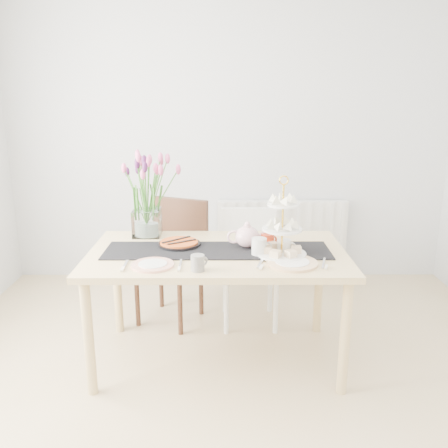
{
  "coord_description": "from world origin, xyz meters",
  "views": [
    {
      "loc": [
        -0.05,
        -2.06,
        1.7
      ],
      "look_at": [
        -0.04,
        0.69,
        0.94
      ],
      "focal_mm": 38.0,
      "sensor_mm": 36.0,
      "label": 1
    }
  ],
  "objects_px": {
    "plate_right": "(292,263)",
    "plate_left": "(153,265)",
    "chair_brown": "(174,250)",
    "cream_jug": "(284,246)",
    "mug_orange": "(267,241)",
    "dining_table": "(217,263)",
    "chair_white": "(249,257)",
    "radiator": "(282,232)",
    "mug_grey": "(198,263)",
    "tart_tin": "(179,244)",
    "tulip_vase": "(145,183)",
    "teapot": "(247,237)",
    "cake_stand": "(282,236)",
    "mug_white": "(259,247)"
  },
  "relations": [
    {
      "from": "plate_right",
      "to": "plate_left",
      "type": "bearing_deg",
      "value": -178.0
    },
    {
      "from": "chair_brown",
      "to": "cream_jug",
      "type": "distance_m",
      "value": 1.04
    },
    {
      "from": "chair_brown",
      "to": "mug_orange",
      "type": "bearing_deg",
      "value": -20.03
    },
    {
      "from": "dining_table",
      "to": "chair_white",
      "type": "xyz_separation_m",
      "value": [
        0.23,
        0.6,
        -0.18
      ]
    },
    {
      "from": "plate_left",
      "to": "radiator",
      "type": "bearing_deg",
      "value": 60.92
    },
    {
      "from": "radiator",
      "to": "mug_grey",
      "type": "distance_m",
      "value": 1.95
    },
    {
      "from": "chair_white",
      "to": "plate_left",
      "type": "relative_size",
      "value": 3.51
    },
    {
      "from": "tart_tin",
      "to": "mug_grey",
      "type": "relative_size",
      "value": 2.99
    },
    {
      "from": "tulip_vase",
      "to": "cream_jug",
      "type": "bearing_deg",
      "value": -22.82
    },
    {
      "from": "chair_brown",
      "to": "teapot",
      "type": "bearing_deg",
      "value": -25.49
    },
    {
      "from": "cake_stand",
      "to": "mug_orange",
      "type": "distance_m",
      "value": 0.17
    },
    {
      "from": "radiator",
      "to": "dining_table",
      "type": "xyz_separation_m",
      "value": [
        -0.59,
        -1.45,
        0.22
      ]
    },
    {
      "from": "cream_jug",
      "to": "chair_brown",
      "type": "bearing_deg",
      "value": 153.4
    },
    {
      "from": "radiator",
      "to": "mug_grey",
      "type": "bearing_deg",
      "value": -111.11
    },
    {
      "from": "chair_brown",
      "to": "tulip_vase",
      "type": "relative_size",
      "value": 1.37
    },
    {
      "from": "cream_jug",
      "to": "chair_white",
      "type": "bearing_deg",
      "value": 121.06
    },
    {
      "from": "cream_jug",
      "to": "mug_grey",
      "type": "relative_size",
      "value": 0.94
    },
    {
      "from": "chair_white",
      "to": "plate_left",
      "type": "xyz_separation_m",
      "value": [
        -0.6,
        -0.87,
        0.26
      ]
    },
    {
      "from": "dining_table",
      "to": "tart_tin",
      "type": "distance_m",
      "value": 0.28
    },
    {
      "from": "mug_orange",
      "to": "plate_right",
      "type": "height_order",
      "value": "mug_orange"
    },
    {
      "from": "radiator",
      "to": "chair_brown",
      "type": "xyz_separation_m",
      "value": [
        -0.92,
        -0.8,
        0.09
      ]
    },
    {
      "from": "cake_stand",
      "to": "cream_jug",
      "type": "height_order",
      "value": "cake_stand"
    },
    {
      "from": "dining_table",
      "to": "chair_brown",
      "type": "bearing_deg",
      "value": 117.76
    },
    {
      "from": "tulip_vase",
      "to": "radiator",
      "type": "bearing_deg",
      "value": 45.91
    },
    {
      "from": "chair_white",
      "to": "plate_left",
      "type": "height_order",
      "value": "chair_white"
    },
    {
      "from": "mug_white",
      "to": "mug_grey",
      "type": "bearing_deg",
      "value": -153.25
    },
    {
      "from": "mug_white",
      "to": "plate_right",
      "type": "height_order",
      "value": "mug_white"
    },
    {
      "from": "chair_white",
      "to": "cake_stand",
      "type": "bearing_deg",
      "value": -78.57
    },
    {
      "from": "tulip_vase",
      "to": "mug_white",
      "type": "bearing_deg",
      "value": -29.82
    },
    {
      "from": "mug_white",
      "to": "plate_right",
      "type": "xyz_separation_m",
      "value": [
        0.18,
        -0.15,
        -0.05
      ]
    },
    {
      "from": "cake_stand",
      "to": "cream_jug",
      "type": "distance_m",
      "value": 0.1
    },
    {
      "from": "mug_grey",
      "to": "mug_white",
      "type": "height_order",
      "value": "mug_white"
    },
    {
      "from": "tart_tin",
      "to": "mug_grey",
      "type": "height_order",
      "value": "mug_grey"
    },
    {
      "from": "chair_white",
      "to": "tart_tin",
      "type": "xyz_separation_m",
      "value": [
        -0.48,
        -0.51,
        0.27
      ]
    },
    {
      "from": "radiator",
      "to": "chair_brown",
      "type": "height_order",
      "value": "chair_brown"
    },
    {
      "from": "cream_jug",
      "to": "tulip_vase",
      "type": "bearing_deg",
      "value": 172.86
    },
    {
      "from": "chair_white",
      "to": "teapot",
      "type": "relative_size",
      "value": 3.54
    },
    {
      "from": "dining_table",
      "to": "tulip_vase",
      "type": "height_order",
      "value": "tulip_vase"
    },
    {
      "from": "chair_white",
      "to": "mug_orange",
      "type": "bearing_deg",
      "value": -82.69
    },
    {
      "from": "mug_white",
      "to": "plate_right",
      "type": "relative_size",
      "value": 0.37
    },
    {
      "from": "dining_table",
      "to": "plate_right",
      "type": "distance_m",
      "value": 0.5
    },
    {
      "from": "tulip_vase",
      "to": "mug_white",
      "type": "xyz_separation_m",
      "value": [
        0.74,
        -0.42,
        -0.32
      ]
    },
    {
      "from": "tulip_vase",
      "to": "cake_stand",
      "type": "distance_m",
      "value": 1.01
    },
    {
      "from": "dining_table",
      "to": "chair_white",
      "type": "relative_size",
      "value": 1.87
    },
    {
      "from": "radiator",
      "to": "teapot",
      "type": "distance_m",
      "value": 1.49
    },
    {
      "from": "dining_table",
      "to": "tulip_vase",
      "type": "bearing_deg",
      "value": 145.08
    },
    {
      "from": "mug_white",
      "to": "mug_orange",
      "type": "relative_size",
      "value": 1.1
    },
    {
      "from": "plate_right",
      "to": "tart_tin",
      "type": "bearing_deg",
      "value": 153.81
    },
    {
      "from": "cream_jug",
      "to": "teapot",
      "type": "bearing_deg",
      "value": 171.63
    },
    {
      "from": "dining_table",
      "to": "cake_stand",
      "type": "bearing_deg",
      "value": -13.59
    }
  ]
}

